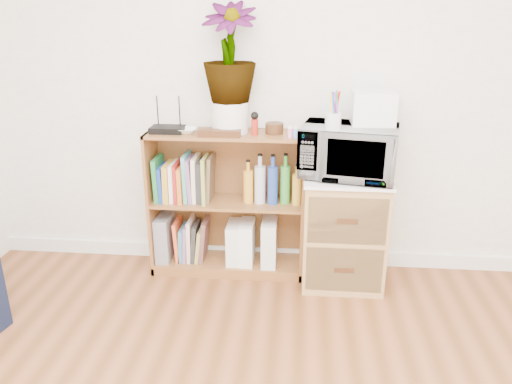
# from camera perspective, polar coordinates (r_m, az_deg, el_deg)

# --- Properties ---
(skirting_board) EXTENTS (4.00, 0.02, 0.10)m
(skirting_board) POSITION_cam_1_polar(r_m,az_deg,el_deg) (3.53, 2.84, -7.15)
(skirting_board) COLOR white
(skirting_board) RESTS_ON ground
(bookshelf) EXTENTS (1.00, 0.30, 0.95)m
(bookshelf) POSITION_cam_1_polar(r_m,az_deg,el_deg) (3.26, -3.29, -1.38)
(bookshelf) COLOR brown
(bookshelf) RESTS_ON ground
(wicker_unit) EXTENTS (0.50, 0.45, 0.70)m
(wicker_unit) POSITION_cam_1_polar(r_m,az_deg,el_deg) (3.22, 9.91, -4.36)
(wicker_unit) COLOR #9E7542
(wicker_unit) RESTS_ON ground
(microwave) EXTENTS (0.62, 0.48, 0.31)m
(microwave) POSITION_cam_1_polar(r_m,az_deg,el_deg) (3.03, 10.51, 4.60)
(microwave) COLOR silver
(microwave) RESTS_ON wicker_unit
(pen_cup) EXTENTS (0.09, 0.09, 0.10)m
(pen_cup) POSITION_cam_1_polar(r_m,az_deg,el_deg) (2.87, 8.79, 8.00)
(pen_cup) COLOR silver
(pen_cup) RESTS_ON microwave
(small_appliance) EXTENTS (0.25, 0.21, 0.20)m
(small_appliance) POSITION_cam_1_polar(r_m,az_deg,el_deg) (3.05, 13.25, 9.35)
(small_appliance) COLOR white
(small_appliance) RESTS_ON microwave
(router) EXTENTS (0.20, 0.14, 0.04)m
(router) POSITION_cam_1_polar(r_m,az_deg,el_deg) (3.17, -10.09, 7.06)
(router) COLOR black
(router) RESTS_ON bookshelf
(white_bowl) EXTENTS (0.13, 0.13, 0.03)m
(white_bowl) POSITION_cam_1_polar(r_m,az_deg,el_deg) (3.13, -7.93, 6.97)
(white_bowl) COLOR white
(white_bowl) RESTS_ON bookshelf
(plant_pot) EXTENTS (0.22, 0.22, 0.19)m
(plant_pot) POSITION_cam_1_polar(r_m,az_deg,el_deg) (3.11, -2.96, 8.55)
(plant_pot) COLOR white
(plant_pot) RESTS_ON bookshelf
(potted_plant) EXTENTS (0.32, 0.32, 0.58)m
(potted_plant) POSITION_cam_1_polar(r_m,az_deg,el_deg) (3.06, -3.09, 15.62)
(potted_plant) COLOR #2C6F2E
(potted_plant) RESTS_ON plant_pot
(trinket_box) EXTENTS (0.26, 0.06, 0.04)m
(trinket_box) POSITION_cam_1_polar(r_m,az_deg,el_deg) (3.02, -4.23, 6.72)
(trinket_box) COLOR #36200E
(trinket_box) RESTS_ON bookshelf
(kokeshi_doll) EXTENTS (0.04, 0.04, 0.10)m
(kokeshi_doll) POSITION_cam_1_polar(r_m,az_deg,el_deg) (3.05, -0.16, 7.42)
(kokeshi_doll) COLOR #A92114
(kokeshi_doll) RESTS_ON bookshelf
(wooden_bowl) EXTENTS (0.11, 0.11, 0.06)m
(wooden_bowl) POSITION_cam_1_polar(r_m,az_deg,el_deg) (3.09, 2.11, 7.29)
(wooden_bowl) COLOR #371D0F
(wooden_bowl) RESTS_ON bookshelf
(paint_jars) EXTENTS (0.11, 0.04, 0.06)m
(paint_jars) POSITION_cam_1_polar(r_m,az_deg,el_deg) (2.99, 4.55, 6.70)
(paint_jars) COLOR pink
(paint_jars) RESTS_ON bookshelf
(file_box) EXTENTS (0.09, 0.24, 0.30)m
(file_box) POSITION_cam_1_polar(r_m,az_deg,el_deg) (3.45, -10.33, -5.03)
(file_box) COLOR gray
(file_box) RESTS_ON bookshelf
(magazine_holder_left) EXTENTS (0.09, 0.22, 0.27)m
(magazine_holder_left) POSITION_cam_1_polar(r_m,az_deg,el_deg) (3.35, -2.51, -5.73)
(magazine_holder_left) COLOR white
(magazine_holder_left) RESTS_ON bookshelf
(magazine_holder_mid) EXTENTS (0.09, 0.23, 0.28)m
(magazine_holder_mid) POSITION_cam_1_polar(r_m,az_deg,el_deg) (3.34, -1.03, -5.72)
(magazine_holder_mid) COLOR white
(magazine_holder_mid) RESTS_ON bookshelf
(magazine_holder_right) EXTENTS (0.10, 0.24, 0.30)m
(magazine_holder_right) POSITION_cam_1_polar(r_m,az_deg,el_deg) (3.33, 1.54, -5.66)
(magazine_holder_right) COLOR silver
(magazine_holder_right) RESTS_ON bookshelf
(cookbooks) EXTENTS (0.37, 0.20, 0.31)m
(cookbooks) POSITION_cam_1_polar(r_m,az_deg,el_deg) (3.26, -8.11, 1.42)
(cookbooks) COLOR #20793A
(cookbooks) RESTS_ON bookshelf
(liquor_bottles) EXTENTS (0.44, 0.07, 0.32)m
(liquor_bottles) POSITION_cam_1_polar(r_m,az_deg,el_deg) (3.17, 2.40, 1.31)
(liquor_bottles) COLOR gold
(liquor_bottles) RESTS_ON bookshelf
(lower_books) EXTENTS (0.22, 0.19, 0.29)m
(lower_books) POSITION_cam_1_polar(r_m,az_deg,el_deg) (3.41, -7.33, -5.51)
(lower_books) COLOR #EF552A
(lower_books) RESTS_ON bookshelf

